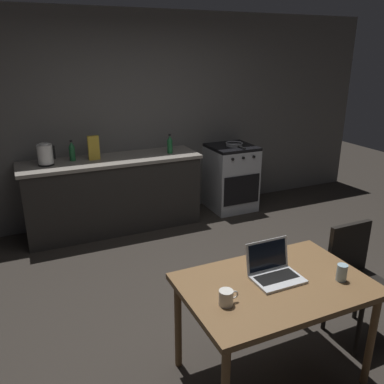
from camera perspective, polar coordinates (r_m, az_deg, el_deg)
The scene contains 14 objects.
ground_plane at distance 3.71m, azimuth 4.56°, elevation -15.72°, with size 12.00×12.00×0.00m, color #2D2823.
back_wall at distance 5.39m, azimuth -4.56°, elevation 10.64°, with size 6.40×0.10×2.62m, color #5A5855.
kitchen_counter at distance 5.06m, azimuth -11.15°, elevation -0.24°, with size 2.16×0.64×0.91m.
stove_oven at distance 5.64m, azimuth 5.57°, elevation 2.09°, with size 0.60×0.62×0.91m.
dining_table at distance 2.72m, azimuth 11.75°, elevation -13.91°, with size 1.21×0.79×0.73m.
chair at distance 3.38m, azimuth 22.35°, elevation -10.75°, with size 0.40×0.40×0.90m.
laptop at distance 2.71m, azimuth 11.66°, elevation -11.03°, with size 0.32×0.27×0.22m.
electric_kettle at distance 4.80m, azimuth -20.21°, elevation 5.01°, with size 0.20×0.18×0.25m.
bottle at distance 5.07m, azimuth -3.18°, elevation 6.82°, with size 0.07×0.07×0.24m.
frying_pan at distance 5.51m, azimuth 6.09°, elevation 6.82°, with size 0.24×0.41×0.05m.
coffee_mug at distance 2.41m, azimuth 4.92°, elevation -14.79°, with size 0.12×0.09×0.09m.
drinking_glass at distance 2.79m, azimuth 20.61°, elevation -10.73°, with size 0.07×0.07×0.11m.
cereal_box at distance 4.88m, azimuth -13.87°, elevation 6.14°, with size 0.13×0.05×0.29m.
bottle_b at distance 4.91m, azimuth -16.77°, elevation 5.62°, with size 0.07×0.07×0.25m.
Camera 1 is at (-1.50, -2.64, 2.14)m, focal length 37.35 mm.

